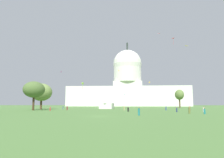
{
  "coord_description": "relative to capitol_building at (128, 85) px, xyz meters",
  "views": [
    {
      "loc": [
        5.53,
        -39.61,
        2.35
      ],
      "look_at": [
        -5.48,
        105.24,
        20.11
      ],
      "focal_mm": 32.95,
      "sensor_mm": 36.0,
      "label": 1
    }
  ],
  "objects": [
    {
      "name": "ground_plane",
      "position": [
        -5.55,
        -178.99,
        -22.28
      ],
      "size": [
        800.0,
        800.0,
        0.0
      ],
      "primitive_type": "plane",
      "color": "#4C7538"
    },
    {
      "name": "tree_west_mid",
      "position": [
        -39.22,
        -127.63,
        -14.58
      ],
      "size": [
        12.1,
        11.56,
        11.72
      ],
      "color": "#4C3823",
      "rests_on": "ground_plane"
    },
    {
      "name": "tree_west_near",
      "position": [
        -35.85,
        -142.41,
        -14.42
      ],
      "size": [
        10.66,
        10.47,
        11.05
      ],
      "color": "#42301E",
      "rests_on": "ground_plane"
    },
    {
      "name": "person_maroon_edge_east",
      "position": [
        -23.95,
        -138.2,
        -21.53
      ],
      "size": [
        0.56,
        0.56,
        1.65
      ],
      "rotation": [
        0.0,
        0.0,
        3.52
      ],
      "color": "maroon",
      "rests_on": "ground_plane"
    },
    {
      "name": "kite_red_high",
      "position": [
        29.37,
        -89.33,
        20.93
      ],
      "size": [
        1.85,
        1.55,
        3.92
      ],
      "rotation": [
        0.0,
        0.0,
        2.59
      ],
      "color": "red"
    },
    {
      "name": "person_maroon_mid_left",
      "position": [
        21.33,
        -145.19,
        -21.53
      ],
      "size": [
        0.59,
        0.59,
        1.64
      ],
      "rotation": [
        0.0,
        0.0,
        5.38
      ],
      "color": "maroon",
      "rests_on": "ground_plane"
    },
    {
      "name": "kite_lime_low",
      "position": [
        -20.49,
        -126.46,
        -10.59
      ],
      "size": [
        0.91,
        0.92,
        2.99
      ],
      "rotation": [
        0.0,
        0.0,
        2.68
      ],
      "color": "#8CD133"
    },
    {
      "name": "capitol_building",
      "position": [
        0.0,
        0.0,
        0.0
      ],
      "size": [
        127.8,
        30.46,
        68.88
      ],
      "color": "silver",
      "rests_on": "ground_plane"
    },
    {
      "name": "person_teal_aisle_center",
      "position": [
        18.05,
        -168.11,
        -21.61
      ],
      "size": [
        0.48,
        0.48,
        1.48
      ],
      "rotation": [
        0.0,
        0.0,
        2.96
      ],
      "color": "#1E757A",
      "rests_on": "ground_plane"
    },
    {
      "name": "person_denim_back_right",
      "position": [
        14.19,
        -140.04,
        -21.55
      ],
      "size": [
        0.54,
        0.54,
        1.62
      ],
      "rotation": [
        0.0,
        0.0,
        6.07
      ],
      "color": "#3D5684",
      "rests_on": "ground_plane"
    },
    {
      "name": "person_tan_near_tree_east",
      "position": [
        -1.37,
        -141.11,
        -21.46
      ],
      "size": [
        0.44,
        0.44,
        1.74
      ],
      "rotation": [
        0.0,
        0.0,
        2.09
      ],
      "color": "tan",
      "rests_on": "ground_plane"
    },
    {
      "name": "kite_orange_mid",
      "position": [
        -6.4,
        -66.56,
        4.79
      ],
      "size": [
        0.55,
        0.38,
        2.35
      ],
      "rotation": [
        0.0,
        0.0,
        5.84
      ],
      "color": "orange"
    },
    {
      "name": "person_red_front_right",
      "position": [
        -27.17,
        -147.78,
        -21.58
      ],
      "size": [
        0.46,
        0.46,
        1.51
      ],
      "rotation": [
        0.0,
        0.0,
        0.59
      ],
      "color": "red",
      "rests_on": "ground_plane"
    },
    {
      "name": "kite_cyan_low",
      "position": [
        -2.74,
        -39.31,
        -11.44
      ],
      "size": [
        0.58,
        0.58,
        0.8
      ],
      "rotation": [
        0.0,
        0.0,
        1.21
      ],
      "color": "#33BCDB"
    },
    {
      "name": "kite_yellow_mid",
      "position": [
        24.23,
        -132.88,
        3.77
      ],
      "size": [
        1.86,
        1.63,
        0.19
      ],
      "rotation": [
        0.0,
        0.0,
        3.71
      ],
      "color": "yellow"
    },
    {
      "name": "person_black_mid_center",
      "position": [
        0.1,
        -152.95,
        -21.61
      ],
      "size": [
        0.6,
        0.6,
        1.48
      ],
      "rotation": [
        0.0,
        0.0,
        0.5
      ],
      "color": "black",
      "rests_on": "ground_plane"
    },
    {
      "name": "person_teal_lawn_far_left",
      "position": [
        2.29,
        -175.05,
        -21.5
      ],
      "size": [
        0.43,
        0.43,
        1.68
      ],
      "rotation": [
        0.0,
        0.0,
        2.96
      ],
      "color": "#1E757A",
      "rests_on": "ground_plane"
    },
    {
      "name": "person_navy_near_tree_west",
      "position": [
        14.23,
        -156.89,
        -21.56
      ],
      "size": [
        0.4,
        0.4,
        1.53
      ],
      "rotation": [
        0.0,
        0.0,
        4.53
      ],
      "color": "navy",
      "rests_on": "ground_plane"
    },
    {
      "name": "person_denim_deep_crowd",
      "position": [
        -29.95,
        -124.68,
        -21.58
      ],
      "size": [
        0.47,
        0.47,
        1.51
      ],
      "rotation": [
        0.0,
        0.0,
        5.34
      ],
      "color": "#3D5684",
      "rests_on": "ground_plane"
    },
    {
      "name": "tree_east_near",
      "position": [
        32.29,
        -87.2,
        -14.22
      ],
      "size": [
        6.63,
        7.52,
        11.34
      ],
      "color": "brown",
      "rests_on": "ground_plane"
    },
    {
      "name": "person_white_back_center",
      "position": [
        22.43,
        -155.24,
        -21.56
      ],
      "size": [
        0.63,
        0.63,
        1.61
      ],
      "rotation": [
        0.0,
        0.0,
        2.59
      ],
      "color": "silver",
      "rests_on": "ground_plane"
    },
    {
      "name": "kite_magenta_mid",
      "position": [
        -42.94,
        -89.78,
        1.0
      ],
      "size": [
        0.36,
        0.67,
        1.09
      ],
      "rotation": [
        0.0,
        0.0,
        0.6
      ],
      "color": "#D1339E"
    },
    {
      "name": "kite_turquoise_mid",
      "position": [
        -18.91,
        -28.73,
        -4.18
      ],
      "size": [
        1.67,
        1.59,
        3.46
      ],
      "rotation": [
        0.0,
        0.0,
        0.68
      ],
      "color": "teal"
    },
    {
      "name": "event_tent",
      "position": [
        -10.61,
        -115.12,
        -19.66
      ],
      "size": [
        7.55,
        7.37,
        5.29
      ],
      "rotation": [
        0.0,
        0.0,
        -0.13
      ],
      "color": "white",
      "rests_on": "ground_plane"
    },
    {
      "name": "person_olive_front_left",
      "position": [
        15.45,
        -165.07,
        -21.48
      ],
      "size": [
        0.59,
        0.59,
        1.75
      ],
      "rotation": [
        0.0,
        0.0,
        1.96
      ],
      "color": "olive",
      "rests_on": "ground_plane"
    },
    {
      "name": "kite_pink_high",
      "position": [
        18.47,
        -102.16,
        20.29
      ],
      "size": [
        1.42,
        0.81,
        0.27
      ],
      "rotation": [
        0.0,
        0.0,
        2.91
      ],
      "color": "pink"
    },
    {
      "name": "kite_gold_mid",
      "position": [
        16.21,
        -65.24,
        -3.85
      ],
      "size": [
        0.99,
        1.05,
        0.97
      ],
      "rotation": [
        0.0,
        0.0,
        1.39
      ],
      "color": "gold"
    }
  ]
}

